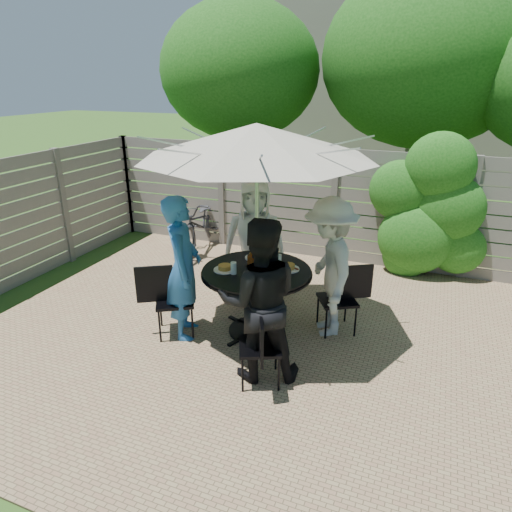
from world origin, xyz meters
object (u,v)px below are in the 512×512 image
at_px(patio_table, 257,289).
at_px(syrup_jug, 251,262).
at_px(chair_front, 260,361).
at_px(chair_left, 175,314).
at_px(plate_left, 225,268).
at_px(bicycle, 201,224).
at_px(person_back, 254,243).
at_px(person_right, 329,268).
at_px(umbrella, 257,141).
at_px(plate_right, 288,267).
at_px(plate_back, 256,256).
at_px(glass_left, 234,268).
at_px(glass_right, 279,260).
at_px(chair_back, 254,277).
at_px(chair_right, 337,312).
at_px(plate_front, 258,281).
at_px(plate_extra, 274,279).
at_px(coffee_cup, 264,258).
at_px(person_front, 259,301).
at_px(person_left, 183,268).
at_px(glass_front, 267,273).

relative_size(patio_table, syrup_jug, 10.26).
bearing_deg(chair_front, chair_left, 44.53).
relative_size(plate_left, bicycle, 0.14).
height_order(person_back, chair_left, person_back).
bearing_deg(person_back, person_right, -45.00).
distance_m(umbrella, person_right, 1.65).
xyz_separation_m(plate_left, syrup_jug, (0.25, 0.17, 0.06)).
height_order(umbrella, plate_right, umbrella).
bearing_deg(plate_left, plate_back, 68.72).
bearing_deg(glass_left, umbrella, 45.72).
relative_size(plate_left, glass_right, 1.86).
height_order(chair_back, chair_right, chair_back).
height_order(chair_back, plate_front, chair_back).
bearing_deg(bicycle, patio_table, -57.48).
relative_size(plate_extra, coffee_cup, 2.00).
bearing_deg(glass_left, chair_left, -164.58).
relative_size(chair_left, bicycle, 0.49).
bearing_deg(glass_right, person_front, -81.79).
relative_size(umbrella, glass_right, 23.59).
distance_m(plate_left, coffee_cup, 0.51).
bearing_deg(person_front, plate_back, -90.00).
xyz_separation_m(chair_back, glass_right, (0.58, -0.69, 0.59)).
xyz_separation_m(umbrella, coffee_cup, (0.00, 0.24, -1.38)).
xyz_separation_m(coffee_cup, bicycle, (-1.94, 2.00, -0.40)).
relative_size(patio_table, plate_front, 6.32).
height_order(person_left, glass_left, person_left).
relative_size(plate_left, glass_front, 1.86).
bearing_deg(chair_left, plate_left, -7.25).
bearing_deg(patio_table, plate_right, 23.72).
distance_m(person_back, syrup_jug, 0.78).
xyz_separation_m(person_right, syrup_jug, (-0.83, -0.31, 0.07)).
relative_size(person_back, plate_left, 6.51).
bearing_deg(chair_right, chair_back, -51.38).
bearing_deg(chair_left, syrup_jug, -4.15).
bearing_deg(person_front, plate_front, -90.00).
height_order(person_front, plate_right, person_front).
bearing_deg(person_left, plate_back, -66.55).
xyz_separation_m(chair_left, plate_front, (1.03, 0.06, 0.57)).
bearing_deg(umbrella, plate_back, 113.72).
bearing_deg(person_front, chair_front, 90.06).
bearing_deg(glass_right, chair_left, -151.29).
relative_size(glass_left, glass_front, 1.00).
bearing_deg(plate_left, umbrella, 23.72).
xyz_separation_m(plate_front, glass_front, (0.06, 0.13, 0.05)).
bearing_deg(plate_extra, plate_front, -137.84).
xyz_separation_m(patio_table, plate_extra, (0.29, -0.20, 0.27)).
distance_m(patio_table, plate_front, 0.45).
relative_size(glass_front, coffee_cup, 1.17).
bearing_deg(plate_right, plate_extra, -97.24).
bearing_deg(syrup_jug, umbrella, -16.08).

